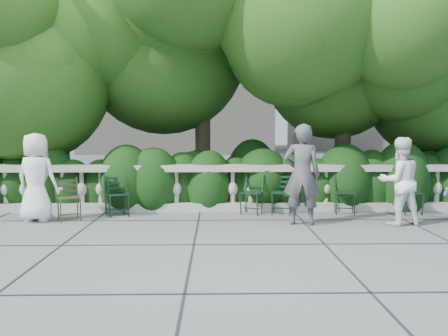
{
  "coord_description": "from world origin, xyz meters",
  "views": [
    {
      "loc": [
        -0.16,
        -7.51,
        1.74
      ],
      "look_at": [
        0.0,
        1.0,
        1.0
      ],
      "focal_mm": 35.0,
      "sensor_mm": 36.0,
      "label": 1
    }
  ],
  "objects_px": {
    "person_businessman": "(37,177)",
    "chair_a": "(116,216)",
    "person_casual_man": "(399,181)",
    "person_woman_grey": "(302,175)",
    "chair_d": "(345,215)",
    "chair_weathered": "(71,222)",
    "chair_b": "(120,217)",
    "chair_c": "(249,215)",
    "chair_e": "(413,216)",
    "chair_f": "(281,215)"
  },
  "relations": [
    {
      "from": "person_businessman",
      "to": "chair_a",
      "type": "bearing_deg",
      "value": -148.53
    },
    {
      "from": "person_casual_man",
      "to": "person_woman_grey",
      "type": "bearing_deg",
      "value": -6.67
    },
    {
      "from": "person_casual_man",
      "to": "chair_d",
      "type": "bearing_deg",
      "value": -56.23
    },
    {
      "from": "chair_weathered",
      "to": "person_woman_grey",
      "type": "xyz_separation_m",
      "value": [
        4.34,
        -0.3,
        0.93
      ]
    },
    {
      "from": "chair_b",
      "to": "person_businessman",
      "type": "xyz_separation_m",
      "value": [
        -1.49,
        -0.31,
        0.84
      ]
    },
    {
      "from": "chair_b",
      "to": "person_casual_man",
      "type": "height_order",
      "value": "person_casual_man"
    },
    {
      "from": "person_businessman",
      "to": "person_woman_grey",
      "type": "distance_m",
      "value": 5.01
    },
    {
      "from": "chair_a",
      "to": "person_woman_grey",
      "type": "height_order",
      "value": "person_woman_grey"
    },
    {
      "from": "chair_b",
      "to": "chair_c",
      "type": "bearing_deg",
      "value": -14.47
    },
    {
      "from": "chair_b",
      "to": "chair_e",
      "type": "xyz_separation_m",
      "value": [
        5.95,
        0.07,
        0.0
      ]
    },
    {
      "from": "chair_weathered",
      "to": "person_casual_man",
      "type": "relative_size",
      "value": 0.52
    },
    {
      "from": "chair_weathered",
      "to": "person_woman_grey",
      "type": "height_order",
      "value": "person_woman_grey"
    },
    {
      "from": "chair_b",
      "to": "person_casual_man",
      "type": "relative_size",
      "value": 0.52
    },
    {
      "from": "chair_b",
      "to": "chair_f",
      "type": "xyz_separation_m",
      "value": [
        3.25,
        0.17,
        0.0
      ]
    },
    {
      "from": "person_woman_grey",
      "to": "person_casual_man",
      "type": "distance_m",
      "value": 1.79
    },
    {
      "from": "chair_e",
      "to": "person_businessman",
      "type": "distance_m",
      "value": 7.5
    },
    {
      "from": "chair_c",
      "to": "person_woman_grey",
      "type": "height_order",
      "value": "person_woman_grey"
    },
    {
      "from": "chair_c",
      "to": "chair_d",
      "type": "relative_size",
      "value": 1.0
    },
    {
      "from": "chair_d",
      "to": "chair_e",
      "type": "xyz_separation_m",
      "value": [
        1.38,
        -0.07,
        0.0
      ]
    },
    {
      "from": "person_woman_grey",
      "to": "chair_a",
      "type": "bearing_deg",
      "value": -4.66
    },
    {
      "from": "chair_d",
      "to": "chair_f",
      "type": "relative_size",
      "value": 1.0
    },
    {
      "from": "chair_a",
      "to": "chair_f",
      "type": "bearing_deg",
      "value": -18.35
    },
    {
      "from": "chair_b",
      "to": "chair_d",
      "type": "xyz_separation_m",
      "value": [
        4.57,
        0.14,
        0.0
      ]
    },
    {
      "from": "chair_f",
      "to": "person_businessman",
      "type": "height_order",
      "value": "person_businessman"
    },
    {
      "from": "chair_f",
      "to": "chair_weathered",
      "type": "height_order",
      "value": "same"
    },
    {
      "from": "chair_d",
      "to": "chair_e",
      "type": "distance_m",
      "value": 1.38
    },
    {
      "from": "chair_c",
      "to": "person_woman_grey",
      "type": "relative_size",
      "value": 0.45
    },
    {
      "from": "chair_d",
      "to": "person_casual_man",
      "type": "bearing_deg",
      "value": -40.83
    },
    {
      "from": "chair_e",
      "to": "chair_f",
      "type": "relative_size",
      "value": 1.0
    },
    {
      "from": "chair_d",
      "to": "chair_f",
      "type": "height_order",
      "value": "same"
    },
    {
      "from": "chair_b",
      "to": "chair_a",
      "type": "bearing_deg",
      "value": 106.93
    },
    {
      "from": "person_businessman",
      "to": "chair_f",
      "type": "bearing_deg",
      "value": -161.23
    },
    {
      "from": "chair_b",
      "to": "chair_e",
      "type": "bearing_deg",
      "value": -17.71
    },
    {
      "from": "person_woman_grey",
      "to": "person_casual_man",
      "type": "relative_size",
      "value": 1.15
    },
    {
      "from": "chair_a",
      "to": "chair_d",
      "type": "height_order",
      "value": "same"
    },
    {
      "from": "chair_c",
      "to": "person_businessman",
      "type": "bearing_deg",
      "value": -150.24
    },
    {
      "from": "chair_f",
      "to": "chair_weathered",
      "type": "xyz_separation_m",
      "value": [
        -4.1,
        -0.57,
        0.0
      ]
    },
    {
      "from": "chair_a",
      "to": "chair_e",
      "type": "bearing_deg",
      "value": -19.43
    },
    {
      "from": "chair_b",
      "to": "chair_e",
      "type": "height_order",
      "value": "same"
    },
    {
      "from": "chair_e",
      "to": "chair_weathered",
      "type": "bearing_deg",
      "value": -179.66
    },
    {
      "from": "chair_weathered",
      "to": "person_businessman",
      "type": "height_order",
      "value": "person_businessman"
    },
    {
      "from": "chair_e",
      "to": "chair_a",
      "type": "bearing_deg",
      "value": 175.65
    },
    {
      "from": "chair_weathered",
      "to": "chair_f",
      "type": "bearing_deg",
      "value": -19.11
    },
    {
      "from": "chair_f",
      "to": "person_businessman",
      "type": "relative_size",
      "value": 0.5
    },
    {
      "from": "chair_e",
      "to": "chair_f",
      "type": "height_order",
      "value": "same"
    },
    {
      "from": "chair_a",
      "to": "person_casual_man",
      "type": "relative_size",
      "value": 0.52
    },
    {
      "from": "chair_a",
      "to": "chair_c",
      "type": "height_order",
      "value": "same"
    },
    {
      "from": "chair_b",
      "to": "chair_e",
      "type": "distance_m",
      "value": 5.95
    },
    {
      "from": "chair_a",
      "to": "chair_b",
      "type": "distance_m",
      "value": 0.18
    },
    {
      "from": "chair_b",
      "to": "chair_weathered",
      "type": "relative_size",
      "value": 1.0
    }
  ]
}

